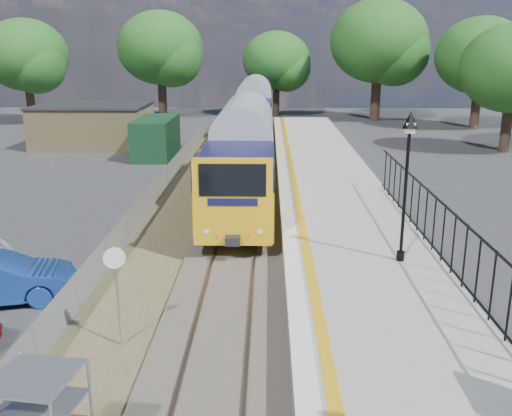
{
  "coord_description": "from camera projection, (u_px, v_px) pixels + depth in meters",
  "views": [
    {
      "loc": [
        1.18,
        -10.67,
        7.3
      ],
      "look_at": [
        0.78,
        7.97,
        2.0
      ],
      "focal_mm": 40.0,
      "sensor_mm": 36.0,
      "label": 1
    }
  ],
  "objects": [
    {
      "name": "ground",
      "position": [
        212.0,
        398.0,
        12.28
      ],
      "size": [
        120.0,
        120.0,
        0.0
      ],
      "primitive_type": "plane",
      "color": "#2D2D30",
      "rests_on": "ground"
    },
    {
      "name": "track_bed",
      "position": [
        224.0,
        244.0,
        21.57
      ],
      "size": [
        5.9,
        80.0,
        0.29
      ],
      "color": "#473F38",
      "rests_on": "ground"
    },
    {
      "name": "platform",
      "position": [
        355.0,
        251.0,
        19.76
      ],
      "size": [
        5.0,
        70.0,
        0.9
      ],
      "primitive_type": "cube",
      "color": "gray",
      "rests_on": "ground"
    },
    {
      "name": "platform_edge",
      "position": [
        295.0,
        238.0,
        19.68
      ],
      "size": [
        0.9,
        70.0,
        0.01
      ],
      "color": "silver",
      "rests_on": "platform"
    },
    {
      "name": "victorian_lamp_north",
      "position": [
        408.0,
        152.0,
        16.76
      ],
      "size": [
        0.44,
        0.44,
        4.6
      ],
      "color": "black",
      "rests_on": "platform"
    },
    {
      "name": "palisade_fence",
      "position": [
        489.0,
        281.0,
        13.79
      ],
      "size": [
        0.12,
        26.0,
        2.0
      ],
      "color": "black",
      "rests_on": "platform"
    },
    {
      "name": "wire_fence",
      "position": [
        139.0,
        213.0,
        23.74
      ],
      "size": [
        0.06,
        52.0,
        1.2
      ],
      "color": "#999EA3",
      "rests_on": "ground"
    },
    {
      "name": "outbuilding",
      "position": [
        105.0,
        127.0,
        42.1
      ],
      "size": [
        10.8,
        10.1,
        3.12
      ],
      "color": "#9A8C57",
      "rests_on": "ground"
    },
    {
      "name": "tree_line",
      "position": [
        271.0,
        54.0,
        50.83
      ],
      "size": [
        56.8,
        43.8,
        11.88
      ],
      "color": "#332319",
      "rests_on": "ground"
    },
    {
      "name": "train",
      "position": [
        251.0,
        122.0,
        38.74
      ],
      "size": [
        2.82,
        40.83,
        3.51
      ],
      "color": "gold",
      "rests_on": "ground"
    },
    {
      "name": "speed_sign",
      "position": [
        116.0,
        281.0,
        13.86
      ],
      "size": [
        0.52,
        0.19,
        2.68
      ],
      "rotation": [
        0.0,
        0.0,
        0.31
      ],
      "color": "#999EA3",
      "rests_on": "ground"
    }
  ]
}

